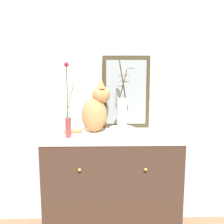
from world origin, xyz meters
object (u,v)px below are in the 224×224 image
object	(u,v)px
bowl_porcelain	(122,130)
mirror_leaning	(126,92)
cat_sitting	(96,110)
vase_slim_green	(68,117)
sideboard	(112,187)
vase_glass_clear	(122,110)

from	to	relation	value
bowl_porcelain	mirror_leaning	bearing A→B (deg)	77.66
cat_sitting	vase_slim_green	xyz separation A→B (m)	(-0.20, -0.18, -0.02)
sideboard	vase_slim_green	bearing A→B (deg)	-164.36
sideboard	bowl_porcelain	size ratio (longest dim) A/B	5.35
cat_sitting	bowl_porcelain	size ratio (longest dim) A/B	2.11
mirror_leaning	vase_glass_clear	size ratio (longest dim) A/B	1.16
cat_sitting	bowl_porcelain	distance (m)	0.27
vase_slim_green	cat_sitting	bearing A→B (deg)	40.79
mirror_leaning	bowl_porcelain	xyz separation A→B (m)	(-0.05, -0.21, -0.29)
cat_sitting	vase_slim_green	bearing A→B (deg)	-139.21
sideboard	vase_slim_green	world-z (taller)	vase_slim_green
cat_sitting	vase_glass_clear	size ratio (longest dim) A/B	0.79
bowl_porcelain	vase_glass_clear	bearing A→B (deg)	4.14
sideboard	vase_glass_clear	world-z (taller)	vase_glass_clear
bowl_porcelain	cat_sitting	bearing A→B (deg)	163.90
cat_sitting	vase_glass_clear	xyz separation A→B (m)	(0.21, -0.06, 0.01)
bowl_porcelain	vase_glass_clear	world-z (taller)	vase_glass_clear
bowl_porcelain	sideboard	bearing A→B (deg)	-165.91
vase_slim_green	bowl_porcelain	xyz separation A→B (m)	(0.42, 0.11, -0.14)
mirror_leaning	cat_sitting	distance (m)	0.32
vase_glass_clear	sideboard	bearing A→B (deg)	-166.04
sideboard	vase_glass_clear	distance (m)	0.65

